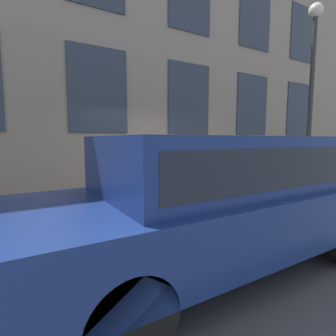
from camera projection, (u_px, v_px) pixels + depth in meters
name	position (u px, v px, depth m)	size (l,w,h in m)	color
ground_plane	(205.00, 230.00, 4.90)	(80.00, 80.00, 0.00)	#47474C
sidewalk	(172.00, 212.00, 5.87)	(2.31, 60.00, 0.12)	gray
building_facade	(145.00, 55.00, 6.57)	(0.33, 40.00, 7.61)	gray
fire_hydrant	(186.00, 197.00, 5.42)	(0.28, 0.41, 0.76)	#2D7260
person	(148.00, 173.00, 5.10)	(0.37, 0.24, 1.51)	#232328
parked_truck_navy_near	(220.00, 192.00, 3.44)	(1.96, 5.15, 1.73)	black
street_lamp	(312.00, 78.00, 7.07)	(0.36, 0.36, 5.13)	#2D332D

